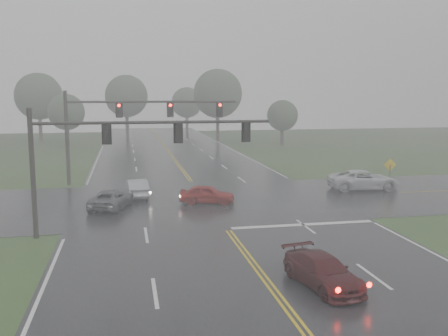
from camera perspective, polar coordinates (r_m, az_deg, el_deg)
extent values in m
cube|color=black|center=(33.51, -1.57, -4.49)|extent=(18.00, 160.00, 0.02)
cube|color=black|center=(35.44, -2.11, -3.78)|extent=(120.00, 14.00, 0.02)
cube|color=silver|center=(29.37, 9.03, -6.46)|extent=(8.50, 0.50, 0.01)
imported|color=#3A0A0C|center=(20.52, 11.16, -13.16)|extent=(2.46, 4.46, 1.22)
imported|color=maroon|center=(34.59, -1.93, -4.08)|extent=(4.04, 2.46, 1.28)
imported|color=#A1A3A9|center=(37.27, -9.92, -3.29)|extent=(1.74, 4.15, 1.33)
imported|color=#505257|center=(34.05, -12.69, -4.49)|extent=(3.29, 4.85, 1.23)
imported|color=silver|center=(41.08, 15.62, -2.39)|extent=(5.74, 3.03, 1.54)
cylinder|color=black|center=(27.58, -21.02, -0.66)|extent=(0.26, 0.26, 6.81)
cylinder|color=black|center=(27.31, -21.31, 4.84)|extent=(0.17, 0.17, 0.76)
cylinder|color=black|center=(26.93, -7.93, 5.19)|extent=(12.62, 0.17, 0.17)
cube|color=black|center=(26.95, -13.28, 3.84)|extent=(0.32, 0.26, 0.99)
cube|color=black|center=(27.10, -13.27, 3.86)|extent=(0.52, 0.03, 1.18)
cube|color=black|center=(27.07, -5.23, 4.05)|extent=(0.32, 0.26, 0.99)
cube|color=black|center=(27.22, -5.26, 4.07)|extent=(0.52, 0.03, 1.18)
cube|color=black|center=(27.72, 2.60, 4.17)|extent=(0.32, 0.26, 0.99)
cube|color=black|center=(27.86, 2.53, 4.20)|extent=(0.52, 0.03, 1.18)
cylinder|color=black|center=(43.14, -17.50, 3.26)|extent=(0.30, 0.30, 7.78)
cylinder|color=black|center=(42.99, -17.68, 7.27)|extent=(0.19, 0.19, 0.86)
cylinder|color=black|center=(42.79, -8.08, 7.51)|extent=(14.25, 0.19, 0.19)
cube|color=black|center=(42.74, -11.90, 6.54)|extent=(0.37, 0.30, 1.13)
cube|color=black|center=(42.92, -11.90, 6.55)|extent=(0.59, 0.03, 1.35)
cylinder|color=#FF0C05|center=(42.56, -11.92, 7.01)|extent=(0.24, 0.06, 0.24)
cube|color=black|center=(42.91, -6.15, 6.68)|extent=(0.37, 0.30, 1.13)
cube|color=black|center=(43.08, -6.17, 6.69)|extent=(0.59, 0.03, 1.35)
cylinder|color=#FF0C05|center=(42.72, -6.13, 7.15)|extent=(0.24, 0.06, 0.24)
cube|color=black|center=(43.49, -0.49, 6.75)|extent=(0.37, 0.30, 1.13)
cube|color=black|center=(43.66, -0.53, 6.76)|extent=(0.59, 0.03, 1.35)
cylinder|color=#FF0C05|center=(43.31, -0.45, 7.22)|extent=(0.24, 0.06, 0.24)
cylinder|color=black|center=(41.77, 18.41, -0.98)|extent=(0.07, 0.07, 1.96)
cube|color=#E1B60D|center=(41.65, 18.46, 0.36)|extent=(1.02, 0.17, 1.03)
cylinder|color=#342B22|center=(74.75, -17.46, 3.41)|extent=(0.56, 0.56, 2.90)
sphere|color=#32432D|center=(74.54, -17.58, 6.12)|extent=(5.15, 5.15, 5.15)
cylinder|color=#342B22|center=(80.86, -0.72, 4.69)|extent=(0.55, 0.55, 4.41)
sphere|color=#32432D|center=(80.68, -0.73, 8.51)|extent=(7.84, 7.84, 7.84)
cylinder|color=#342B22|center=(89.41, -11.00, 4.81)|extent=(0.62, 0.62, 4.16)
sphere|color=#32432D|center=(89.25, -11.09, 8.07)|extent=(7.39, 7.39, 7.39)
cylinder|color=#342B22|center=(74.23, 6.65, 3.58)|extent=(0.53, 0.53, 2.56)
sphere|color=#32432D|center=(74.03, 6.70, 5.99)|extent=(4.54, 4.54, 4.54)
cylinder|color=#342B22|center=(84.67, -20.24, 4.25)|extent=(0.56, 0.56, 4.16)
sphere|color=#32432D|center=(84.50, -20.41, 7.69)|extent=(7.39, 7.39, 7.39)
cylinder|color=#342B22|center=(99.79, -4.25, 5.09)|extent=(0.58, 0.58, 3.40)
sphere|color=#32432D|center=(99.63, -4.28, 7.48)|extent=(6.05, 6.05, 6.05)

